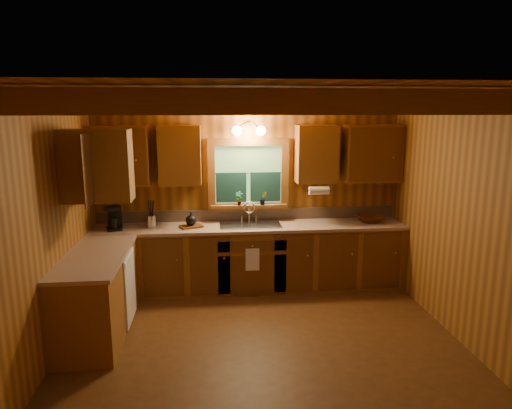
{
  "coord_description": "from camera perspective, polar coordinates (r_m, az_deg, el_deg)",
  "views": [
    {
      "loc": [
        -0.52,
        -4.41,
        2.44
      ],
      "look_at": [
        0.0,
        0.8,
        1.35
      ],
      "focal_mm": 32.18,
      "sensor_mm": 36.0,
      "label": 1
    }
  ],
  "objects": [
    {
      "name": "wall_sconce",
      "position": [
        6.18,
        -0.89,
        9.21
      ],
      "size": [
        0.45,
        0.21,
        0.17
      ],
      "color": "black",
      "rests_on": "room"
    },
    {
      "name": "cutting_board",
      "position": [
        6.16,
        -8.06,
        -2.7
      ],
      "size": [
        0.34,
        0.29,
        0.03
      ],
      "primitive_type": "cube",
      "rotation": [
        0.0,
        0.0,
        0.38
      ],
      "color": "#5A3313",
      "rests_on": "countertop"
    },
    {
      "name": "potted_plant_right",
      "position": [
        6.35,
        0.89,
        0.82
      ],
      "size": [
        0.11,
        0.1,
        0.19
      ],
      "primitive_type": "imported",
      "rotation": [
        0.0,
        0.0,
        0.17
      ],
      "color": "#5A3313",
      "rests_on": "window_sill"
    },
    {
      "name": "ceiling_beams",
      "position": [
        4.44,
        1.05,
        12.41
      ],
      "size": [
        4.2,
        2.54,
        0.18
      ],
      "color": "brown",
      "rests_on": "room"
    },
    {
      "name": "dishwasher_panel",
      "position": [
        5.55,
        -15.39,
        -9.91
      ],
      "size": [
        0.02,
        0.6,
        0.8
      ],
      "primitive_type": "cube",
      "color": "white",
      "rests_on": "base_cabinets"
    },
    {
      "name": "teakettle",
      "position": [
        6.14,
        -8.08,
        -1.94
      ],
      "size": [
        0.14,
        0.14,
        0.18
      ],
      "rotation": [
        0.0,
        0.0,
        0.36
      ],
      "color": "black",
      "rests_on": "cutting_board"
    },
    {
      "name": "room",
      "position": [
        4.58,
        1.0,
        -2.65
      ],
      "size": [
        4.2,
        4.2,
        4.2
      ],
      "color": "#553214",
      "rests_on": "ground"
    },
    {
      "name": "utensil_crock",
      "position": [
        6.25,
        -12.9,
        -1.95
      ],
      "size": [
        0.13,
        0.13,
        0.37
      ],
      "rotation": [
        0.0,
        0.0,
        0.13
      ],
      "color": "silver",
      "rests_on": "countertop"
    },
    {
      "name": "window_sill",
      "position": [
        6.39,
        -0.91,
        -0.16
      ],
      "size": [
        1.06,
        0.14,
        0.04
      ],
      "primitive_type": "cube",
      "color": "brown",
      "rests_on": "room"
    },
    {
      "name": "window",
      "position": [
        6.36,
        -0.96,
        3.53
      ],
      "size": [
        1.12,
        0.08,
        1.0
      ],
      "color": "brown",
      "rests_on": "room"
    },
    {
      "name": "wicker_basket",
      "position": [
        6.59,
        14.01,
        -1.69
      ],
      "size": [
        0.39,
        0.39,
        0.09
      ],
      "primitive_type": "imported",
      "rotation": [
        0.0,
        0.0,
        0.06
      ],
      "color": "#48230C",
      "rests_on": "countertop"
    },
    {
      "name": "countertop",
      "position": [
        5.91,
        -5.13,
        -3.59
      ],
      "size": [
        4.2,
        2.24,
        0.04
      ],
      "color": "tan",
      "rests_on": "base_cabinets"
    },
    {
      "name": "base_cabinets",
      "position": [
        6.03,
        -5.18,
        -7.74
      ],
      "size": [
        4.2,
        2.22,
        0.86
      ],
      "color": "brown",
      "rests_on": "ground"
    },
    {
      "name": "sink",
      "position": [
        6.24,
        -0.74,
        -2.95
      ],
      "size": [
        0.82,
        0.48,
        0.43
      ],
      "color": "silver",
      "rests_on": "countertop"
    },
    {
      "name": "upper_cabinets",
      "position": [
        5.86,
        -6.14,
        5.83
      ],
      "size": [
        4.19,
        1.77,
        0.78
      ],
      "color": "brown",
      "rests_on": "room"
    },
    {
      "name": "backsplash",
      "position": [
        6.48,
        -0.96,
        -1.25
      ],
      "size": [
        4.2,
        0.02,
        0.16
      ],
      "primitive_type": "cube",
      "color": "tan",
      "rests_on": "room"
    },
    {
      "name": "dish_towel",
      "position": [
        6.01,
        -0.44,
        -6.86
      ],
      "size": [
        0.18,
        0.01,
        0.3
      ],
      "primitive_type": "cube",
      "color": "white",
      "rests_on": "base_cabinets"
    },
    {
      "name": "paper_towel_roll",
      "position": [
        6.2,
        7.81,
        1.73
      ],
      "size": [
        0.27,
        0.11,
        0.11
      ],
      "primitive_type": "cylinder",
      "rotation": [
        0.0,
        1.57,
        0.0
      ],
      "color": "white",
      "rests_on": "upper_cabinets"
    },
    {
      "name": "potted_plant_left",
      "position": [
        6.31,
        -2.12,
        0.79
      ],
      "size": [
        0.12,
        0.1,
        0.2
      ],
      "primitive_type": "imported",
      "rotation": [
        0.0,
        0.0,
        -0.33
      ],
      "color": "#5A3313",
      "rests_on": "window_sill"
    },
    {
      "name": "coffee_maker",
      "position": [
        6.24,
        -17.23,
        -1.62
      ],
      "size": [
        0.17,
        0.22,
        0.31
      ],
      "rotation": [
        0.0,
        0.0,
        0.35
      ],
      "color": "black",
      "rests_on": "countertop"
    }
  ]
}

